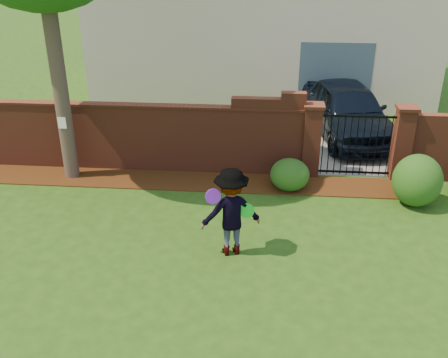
# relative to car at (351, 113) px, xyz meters

# --- Properties ---
(ground) EXTENTS (80.00, 80.00, 0.01)m
(ground) POSITION_rel_car_xyz_m (-3.74, -6.63, -0.82)
(ground) COLOR #254812
(ground) RESTS_ON ground
(mulch_bed) EXTENTS (11.10, 1.08, 0.03)m
(mulch_bed) POSITION_rel_car_xyz_m (-4.69, -3.29, -0.80)
(mulch_bed) COLOR #371B0A
(mulch_bed) RESTS_ON ground
(brick_wall) EXTENTS (8.70, 0.31, 2.16)m
(brick_wall) POSITION_rel_car_xyz_m (-5.75, -2.63, 0.11)
(brick_wall) COLOR maroon
(brick_wall) RESTS_ON ground
(pillar_left) EXTENTS (0.50, 0.50, 1.88)m
(pillar_left) POSITION_rel_car_xyz_m (-1.34, -2.63, 0.14)
(pillar_left) COLOR maroon
(pillar_left) RESTS_ON ground
(pillar_right) EXTENTS (0.50, 0.50, 1.88)m
(pillar_right) POSITION_rel_car_xyz_m (0.86, -2.63, 0.14)
(pillar_right) COLOR maroon
(pillar_right) RESTS_ON ground
(iron_gate) EXTENTS (1.78, 0.03, 1.60)m
(iron_gate) POSITION_rel_car_xyz_m (-0.24, -2.63, 0.04)
(iron_gate) COLOR black
(iron_gate) RESTS_ON ground
(driveway) EXTENTS (3.20, 8.00, 0.01)m
(driveway) POSITION_rel_car_xyz_m (-0.24, 1.37, -0.81)
(driveway) COLOR gray
(driveway) RESTS_ON ground
(house) EXTENTS (12.40, 6.40, 6.30)m
(house) POSITION_rel_car_xyz_m (-2.74, 5.37, 2.35)
(house) COLOR beige
(house) RESTS_ON ground
(car) EXTENTS (2.80, 5.06, 1.63)m
(car) POSITION_rel_car_xyz_m (0.00, 0.00, 0.00)
(car) COLOR black
(car) RESTS_ON ground
(paper_notice) EXTENTS (0.20, 0.01, 0.28)m
(paper_notice) POSITION_rel_car_xyz_m (-7.34, -3.42, 0.69)
(paper_notice) COLOR white
(paper_notice) RESTS_ON tree
(shrub_left) EXTENTS (0.94, 0.94, 0.77)m
(shrub_left) POSITION_rel_car_xyz_m (-1.87, -3.49, -0.43)
(shrub_left) COLOR #174815
(shrub_left) RESTS_ON ground
(shrub_middle) EXTENTS (1.10, 1.10, 1.20)m
(shrub_middle) POSITION_rel_car_xyz_m (0.93, -4.01, -0.21)
(shrub_middle) COLOR #174815
(shrub_middle) RESTS_ON ground
(man) EXTENTS (1.28, 0.94, 1.76)m
(man) POSITION_rel_car_xyz_m (-3.07, -6.32, 0.07)
(man) COLOR gray
(man) RESTS_ON ground
(frisbee_purple) EXTENTS (0.30, 0.19, 0.29)m
(frisbee_purple) POSITION_rel_car_xyz_m (-3.39, -6.51, 0.51)
(frisbee_purple) COLOR purple
(frisbee_purple) RESTS_ON man
(frisbee_green) EXTENTS (0.29, 0.09, 0.29)m
(frisbee_green) POSITION_rel_car_xyz_m (-2.79, -6.37, 0.17)
(frisbee_green) COLOR #1CD22D
(frisbee_green) RESTS_ON man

